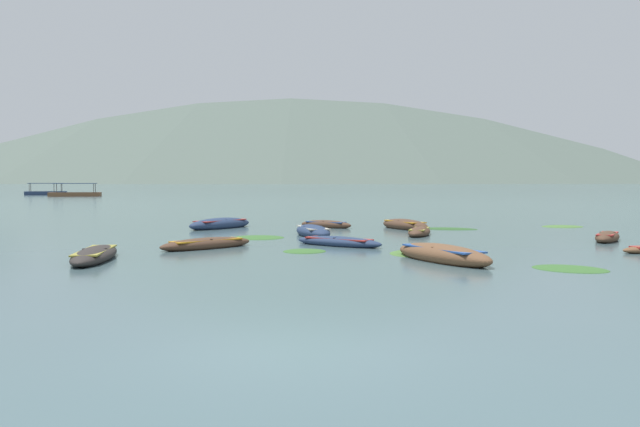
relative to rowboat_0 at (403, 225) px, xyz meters
name	(u,v)px	position (x,y,z in m)	size (l,w,h in m)	color
ground_plane	(319,183)	(-5.01, 1475.29, -0.21)	(6000.00, 6000.00, 0.00)	#476066
mountain_2	(130,126)	(-476.34, 1551.67, 142.45)	(1119.27, 1119.27, 285.31)	#4C5B56
mountain_3	(302,89)	(-50.62, 1711.13, 258.09)	(1996.45, 1996.45, 516.60)	#56665B
mountain_4	(502,151)	(552.14, 1887.87, 95.70)	(799.34, 799.34, 191.82)	slate
rowboat_0	(403,225)	(0.00, 0.00, 0.00)	(2.81, 4.21, 0.67)	#4C3323
rowboat_2	(93,255)	(-11.91, -13.71, -0.04)	(1.72, 4.64, 0.52)	#2D2826
rowboat_3	(337,242)	(-3.85, -9.03, -0.06)	(3.81, 3.16, 0.46)	navy
rowboat_4	(441,255)	(-0.67, -14.01, 0.01)	(3.14, 4.51, 0.69)	brown
rowboat_5	(219,224)	(-10.07, 0.50, 0.01)	(3.67, 4.49, 0.72)	navy
rowboat_6	(606,237)	(7.80, -7.00, -0.04)	(2.40, 3.17, 0.53)	#4C3323
rowboat_7	(418,232)	(0.15, -4.07, -0.05)	(1.87, 3.38, 0.50)	#4C3323
rowboat_8	(205,244)	(-8.93, -10.02, -0.05)	(3.61, 3.50, 0.51)	#4C3323
rowboat_9	(325,225)	(-4.26, 0.98, -0.05)	(3.17, 2.38, 0.52)	#4C3323
rowboat_10	(312,231)	(-4.93, -4.38, -0.01)	(2.28, 4.27, 0.65)	navy
ferry_0	(44,193)	(-58.25, 89.56, 0.24)	(8.08, 5.26, 2.54)	navy
ferry_1	(74,194)	(-47.87, 77.48, 0.24)	(8.99, 4.56, 2.54)	brown
weed_patch_0	(568,269)	(2.69, -15.85, -0.21)	(1.66, 2.16, 0.14)	#38662D
weed_patch_1	(561,227)	(9.20, 1.68, -0.21)	(1.92, 2.39, 0.14)	#477033
weed_patch_2	(257,238)	(-7.42, -5.46, -0.21)	(2.40, 2.29, 0.14)	#38662D
weed_patch_3	(448,229)	(2.38, -0.11, -0.21)	(3.02, 1.47, 0.14)	#2D5628
weed_patch_5	(303,251)	(-5.15, -11.16, -0.21)	(1.53, 1.60, 0.14)	#38662D
weed_patch_6	(424,253)	(-0.83, -11.75, -0.21)	(2.95, 2.45, 0.14)	#477033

